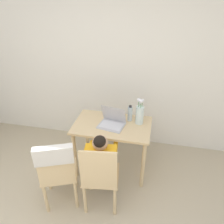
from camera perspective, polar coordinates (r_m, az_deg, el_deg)
The scene contains 8 objects.
wall_back at distance 3.33m, azimuth -0.76°, elevation 11.44°, with size 6.40×0.05×2.50m.
dining_table at distance 2.92m, azimuth 0.06°, elevation -5.24°, with size 1.00×0.62×0.75m.
chair_occupied at distance 2.52m, azimuth -3.08°, elevation -16.60°, with size 0.45×0.45×0.94m.
chair_spare at distance 2.48m, azimuth -14.25°, elevation -13.65°, with size 0.53×0.55×0.95m.
person_seated at distance 2.51m, azimuth -2.81°, elevation -12.33°, with size 0.40×0.46×0.99m.
laptop at distance 2.82m, azimuth 0.06°, elevation -2.33°, with size 0.36×0.31×0.25m.
flower_vase at distance 2.82m, azimuth 7.25°, elevation -0.36°, with size 0.11×0.11×0.37m.
water_bottle at distance 2.89m, azimuth 4.73°, elevation -0.41°, with size 0.06×0.06×0.22m.
Camera 1 is at (0.70, -0.86, 2.31)m, focal length 35.00 mm.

